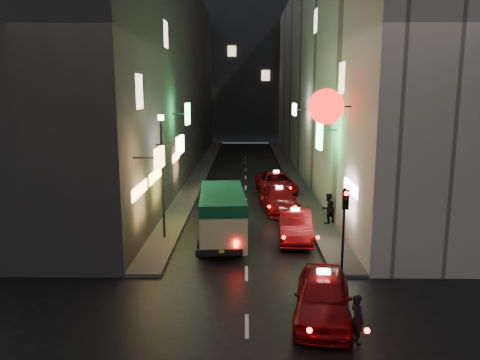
{
  "coord_description": "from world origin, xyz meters",
  "views": [
    {
      "loc": [
        -0.08,
        -10.02,
        7.43
      ],
      "look_at": [
        -0.31,
        13.0,
        3.14
      ],
      "focal_mm": 35.0,
      "sensor_mm": 36.0,
      "label": 1
    }
  ],
  "objects_px": {
    "pedestrian_crossing": "(357,316)",
    "minibus": "(222,211)",
    "lamp_post": "(162,168)",
    "traffic_light": "(345,212)",
    "taxi_near": "(323,292)"
  },
  "relations": [
    {
      "from": "taxi_near",
      "to": "traffic_light",
      "type": "relative_size",
      "value": 1.71
    },
    {
      "from": "minibus",
      "to": "pedestrian_crossing",
      "type": "bearing_deg",
      "value": -64.78
    },
    {
      "from": "minibus",
      "to": "lamp_post",
      "type": "bearing_deg",
      "value": 172.16
    },
    {
      "from": "pedestrian_crossing",
      "to": "traffic_light",
      "type": "height_order",
      "value": "traffic_light"
    },
    {
      "from": "taxi_near",
      "to": "lamp_post",
      "type": "xyz_separation_m",
      "value": [
        -6.73,
        8.4,
        2.82
      ]
    },
    {
      "from": "taxi_near",
      "to": "traffic_light",
      "type": "height_order",
      "value": "traffic_light"
    },
    {
      "from": "minibus",
      "to": "traffic_light",
      "type": "height_order",
      "value": "traffic_light"
    },
    {
      "from": "pedestrian_crossing",
      "to": "lamp_post",
      "type": "distance_m",
      "value": 12.8
    },
    {
      "from": "pedestrian_crossing",
      "to": "minibus",
      "type": "bearing_deg",
      "value": 5.34
    },
    {
      "from": "pedestrian_crossing",
      "to": "lamp_post",
      "type": "xyz_separation_m",
      "value": [
        -7.5,
        9.97,
        2.86
      ]
    },
    {
      "from": "traffic_light",
      "to": "pedestrian_crossing",
      "type": "bearing_deg",
      "value": -97.34
    },
    {
      "from": "minibus",
      "to": "taxi_near",
      "type": "relative_size",
      "value": 1.04
    },
    {
      "from": "minibus",
      "to": "taxi_near",
      "type": "height_order",
      "value": "minibus"
    },
    {
      "from": "minibus",
      "to": "lamp_post",
      "type": "distance_m",
      "value": 3.66
    },
    {
      "from": "minibus",
      "to": "traffic_light",
      "type": "distance_m",
      "value": 6.71
    }
  ]
}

